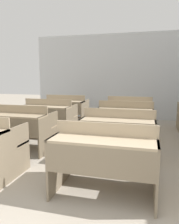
% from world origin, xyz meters
% --- Properties ---
extents(wall_back, '(6.62, 0.06, 2.88)m').
position_xyz_m(wall_back, '(0.00, 6.55, 1.44)').
color(wall_back, silver).
rests_on(wall_back, ground_plane).
extents(bench_front_center, '(1.23, 0.84, 0.90)m').
position_xyz_m(bench_front_center, '(0.18, 1.45, 0.49)').
color(bench_front_center, '#82725B').
rests_on(bench_front_center, ground_plane).
extents(bench_second_left, '(1.23, 0.84, 0.90)m').
position_xyz_m(bench_second_left, '(-1.75, 2.63, 0.49)').
color(bench_second_left, '#786952').
rests_on(bench_second_left, ground_plane).
extents(bench_second_center, '(1.23, 0.84, 0.90)m').
position_xyz_m(bench_second_center, '(0.19, 2.63, 0.49)').
color(bench_second_center, '#81725B').
rests_on(bench_second_center, ground_plane).
extents(bench_third_left, '(1.23, 0.84, 0.90)m').
position_xyz_m(bench_third_left, '(-1.72, 3.86, 0.49)').
color(bench_third_left, '#80715A').
rests_on(bench_third_left, ground_plane).
extents(bench_third_center, '(1.23, 0.84, 0.90)m').
position_xyz_m(bench_third_center, '(0.18, 3.88, 0.49)').
color(bench_third_center, '#796A53').
rests_on(bench_third_center, ground_plane).
extents(bench_back_left, '(1.23, 0.84, 0.90)m').
position_xyz_m(bench_back_left, '(-1.73, 5.09, 0.49)').
color(bench_back_left, '#7F6F58').
rests_on(bench_back_left, ground_plane).
extents(bench_back_center, '(1.23, 0.84, 0.90)m').
position_xyz_m(bench_back_center, '(0.18, 5.08, 0.49)').
color(bench_back_center, '#7F7059').
rests_on(bench_back_center, ground_plane).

